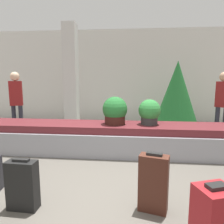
{
  "coord_description": "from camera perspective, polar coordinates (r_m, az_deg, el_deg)",
  "views": [
    {
      "loc": [
        0.45,
        -2.64,
        1.56
      ],
      "look_at": [
        0.0,
        1.79,
        0.86
      ],
      "focal_mm": 35.0,
      "sensor_mm": 36.0,
      "label": 1
    }
  ],
  "objects": [
    {
      "name": "carousel",
      "position": [
        4.63,
        0.0,
        -6.92
      ],
      "size": [
        8.67,
        0.95,
        0.61
      ],
      "color": "gray",
      "rests_on": "ground_plane"
    },
    {
      "name": "traveler_1",
      "position": [
        6.38,
        -23.75,
        3.43
      ],
      "size": [
        0.36,
        0.29,
        1.71
      ],
      "rotation": [
        0.0,
        0.0,
        -2.74
      ],
      "color": "#282833",
      "rests_on": "ground_plane"
    },
    {
      "name": "pillar",
      "position": [
        7.04,
        -10.68,
        9.18
      ],
      "size": [
        0.4,
        0.4,
        3.2
      ],
      "color": "silver",
      "rests_on": "ground_plane"
    },
    {
      "name": "potted_plant_1",
      "position": [
        4.5,
        0.76,
        0.26
      ],
      "size": [
        0.51,
        0.51,
        0.57
      ],
      "color": "#381914",
      "rests_on": "carousel"
    },
    {
      "name": "back_wall",
      "position": [
        7.81,
        2.54,
        9.3
      ],
      "size": [
        18.0,
        0.06,
        3.2
      ],
      "color": "silver",
      "rests_on": "ground_plane"
    },
    {
      "name": "traveler_0",
      "position": [
        6.19,
        26.94,
        3.01
      ],
      "size": [
        0.36,
        0.35,
        1.7
      ],
      "rotation": [
        0.0,
        0.0,
        2.39
      ],
      "color": "#282833",
      "rests_on": "ground_plane"
    },
    {
      "name": "suitcase_0",
      "position": [
        2.72,
        10.78,
        -17.8
      ],
      "size": [
        0.36,
        0.25,
        0.71
      ],
      "rotation": [
        0.0,
        0.0,
        -0.26
      ],
      "color": "#472319",
      "rests_on": "ground_plane"
    },
    {
      "name": "ground_plane",
      "position": [
        3.1,
        -3.61,
        -21.3
      ],
      "size": [
        18.0,
        18.0,
        0.0
      ],
      "primitive_type": "plane",
      "color": "#59544C"
    },
    {
      "name": "decorated_tree",
      "position": [
        6.39,
        16.56,
        4.49
      ],
      "size": [
        1.26,
        1.26,
        2.02
      ],
      "color": "#4C331E",
      "rests_on": "ground_plane"
    },
    {
      "name": "suitcase_3",
      "position": [
        2.93,
        -22.33,
        -17.23
      ],
      "size": [
        0.36,
        0.18,
        0.63
      ],
      "rotation": [
        0.0,
        0.0,
        -0.05
      ],
      "color": "black",
      "rests_on": "ground_plane"
    },
    {
      "name": "potted_plant_0",
      "position": [
        4.52,
        9.75,
        -0.02
      ],
      "size": [
        0.45,
        0.45,
        0.52
      ],
      "color": "#2D2D2D",
      "rests_on": "carousel"
    }
  ]
}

